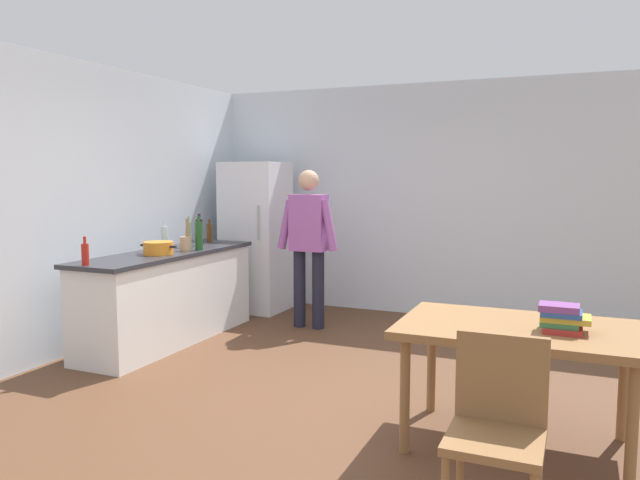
# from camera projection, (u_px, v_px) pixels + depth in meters

# --- Properties ---
(ground_plane) EXTENTS (14.00, 14.00, 0.00)m
(ground_plane) POSITION_uv_depth(u_px,v_px,m) (323.00, 397.00, 4.53)
(ground_plane) COLOR brown
(wall_back) EXTENTS (6.40, 0.12, 2.70)m
(wall_back) POSITION_uv_depth(u_px,v_px,m) (422.00, 200.00, 7.12)
(wall_back) COLOR silver
(wall_back) RESTS_ON ground_plane
(wall_left) EXTENTS (0.12, 5.60, 2.70)m
(wall_left) POSITION_uv_depth(u_px,v_px,m) (72.00, 207.00, 5.58)
(wall_left) COLOR silver
(wall_left) RESTS_ON ground_plane
(kitchen_counter) EXTENTS (0.64, 2.20, 0.90)m
(kitchen_counter) POSITION_uv_depth(u_px,v_px,m) (168.00, 296.00, 5.99)
(kitchen_counter) COLOR white
(kitchen_counter) RESTS_ON ground_plane
(refrigerator) EXTENTS (0.70, 0.67, 1.80)m
(refrigerator) POSITION_uv_depth(u_px,v_px,m) (256.00, 237.00, 7.37)
(refrigerator) COLOR white
(refrigerator) RESTS_ON ground_plane
(person) EXTENTS (0.70, 0.22, 1.70)m
(person) POSITION_uv_depth(u_px,v_px,m) (309.00, 238.00, 6.48)
(person) COLOR #1E1E2D
(person) RESTS_ON ground_plane
(dining_table) EXTENTS (1.40, 0.90, 0.75)m
(dining_table) POSITION_uv_depth(u_px,v_px,m) (519.00, 338.00, 3.63)
(dining_table) COLOR olive
(dining_table) RESTS_ON ground_plane
(chair) EXTENTS (0.42, 0.42, 0.91)m
(chair) POSITION_uv_depth(u_px,v_px,m) (497.00, 420.00, 2.76)
(chair) COLOR olive
(chair) RESTS_ON ground_plane
(cooking_pot) EXTENTS (0.40, 0.28, 0.12)m
(cooking_pot) POSITION_uv_depth(u_px,v_px,m) (158.00, 248.00, 5.73)
(cooking_pot) COLOR orange
(cooking_pot) RESTS_ON kitchen_counter
(utensil_jar) EXTENTS (0.11, 0.11, 0.32)m
(utensil_jar) POSITION_uv_depth(u_px,v_px,m) (186.00, 243.00, 5.99)
(utensil_jar) COLOR tan
(utensil_jar) RESTS_ON kitchen_counter
(bottle_sauce_red) EXTENTS (0.06, 0.06, 0.24)m
(bottle_sauce_red) POSITION_uv_depth(u_px,v_px,m) (85.00, 254.00, 5.03)
(bottle_sauce_red) COLOR #B22319
(bottle_sauce_red) RESTS_ON kitchen_counter
(bottle_water_clear) EXTENTS (0.07, 0.07, 0.30)m
(bottle_water_clear) POSITION_uv_depth(u_px,v_px,m) (165.00, 238.00, 6.01)
(bottle_water_clear) COLOR silver
(bottle_water_clear) RESTS_ON kitchen_counter
(bottle_beer_brown) EXTENTS (0.06, 0.06, 0.26)m
(bottle_beer_brown) POSITION_uv_depth(u_px,v_px,m) (209.00, 233.00, 6.78)
(bottle_beer_brown) COLOR #5B3314
(bottle_beer_brown) RESTS_ON kitchen_counter
(bottle_wine_dark) EXTENTS (0.08, 0.08, 0.34)m
(bottle_wine_dark) POSITION_uv_depth(u_px,v_px,m) (199.00, 232.00, 6.43)
(bottle_wine_dark) COLOR black
(bottle_wine_dark) RESTS_ON kitchen_counter
(bottle_vinegar_tall) EXTENTS (0.06, 0.06, 0.32)m
(bottle_vinegar_tall) POSITION_uv_depth(u_px,v_px,m) (189.00, 234.00, 6.29)
(bottle_vinegar_tall) COLOR gray
(bottle_vinegar_tall) RESTS_ON kitchen_counter
(bottle_wine_green) EXTENTS (0.08, 0.08, 0.34)m
(bottle_wine_green) POSITION_uv_depth(u_px,v_px,m) (199.00, 236.00, 6.05)
(bottle_wine_green) COLOR #1E5123
(bottle_wine_green) RESTS_ON kitchen_counter
(book_stack) EXTENTS (0.28, 0.22, 0.16)m
(book_stack) POSITION_uv_depth(u_px,v_px,m) (562.00, 318.00, 3.47)
(book_stack) COLOR #B22D28
(book_stack) RESTS_ON dining_table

